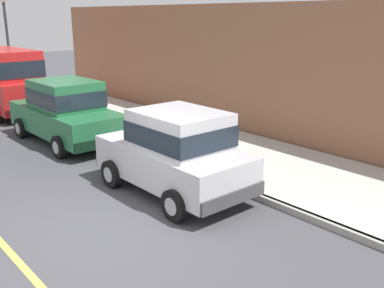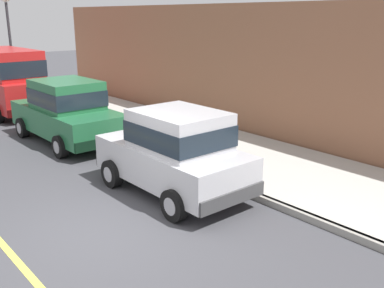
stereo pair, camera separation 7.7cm
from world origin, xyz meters
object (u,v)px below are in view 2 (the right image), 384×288
Objects in this scene: car_red_van at (7,78)px; dog_tan at (215,144)px; car_green_sedan at (67,111)px; street_lamp at (10,35)px; car_silver_hatchback at (175,151)px.

car_red_van reaches higher than dog_tan.
street_lamp reaches higher than car_green_sedan.
car_silver_hatchback is 14.28m from street_lamp.
car_red_van reaches higher than car_green_sedan.
car_red_van is at bearing 102.59° from dog_tan.
car_silver_hatchback is at bearing -90.35° from car_green_sedan.
car_green_sedan is (0.03, 5.40, 0.01)m from car_silver_hatchback.
dog_tan is at bearing -77.41° from car_red_van.
car_silver_hatchback is 5.41× the size of dog_tan.
street_lamp reaches higher than car_silver_hatchback.
car_silver_hatchback is 2.65m from dog_tan.
street_lamp is at bearing 67.26° from car_red_van.
car_red_van reaches higher than car_silver_hatchback.
street_lamp reaches higher than car_red_van.
car_red_van is at bearing -112.74° from street_lamp.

